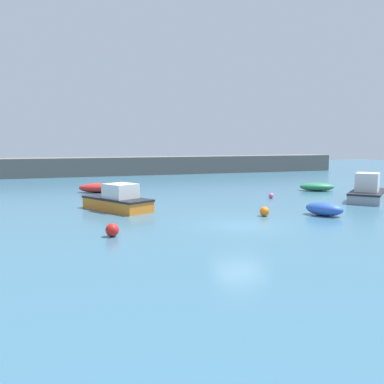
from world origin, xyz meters
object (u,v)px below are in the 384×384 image
dinghy_near_pier (324,209)px  mooring_buoy_pink (271,196)px  mooring_buoy_red (112,230)px  motorboat_with_cabin (118,200)px  rowboat_blue_near (317,187)px  rowboat_white_midwater (98,188)px  mooring_buoy_orange (264,211)px  motorboat_grey_hull (367,192)px

dinghy_near_pier → mooring_buoy_pink: dinghy_near_pier is taller
dinghy_near_pier → mooring_buoy_red: dinghy_near_pier is taller
motorboat_with_cabin → mooring_buoy_red: (-1.46, -7.03, -0.30)m
rowboat_blue_near → rowboat_white_midwater: size_ratio=0.93×
rowboat_white_midwater → mooring_buoy_red: (-1.44, -16.33, -0.09)m
rowboat_blue_near → motorboat_with_cabin: size_ratio=0.63×
rowboat_blue_near → mooring_buoy_red: (-18.62, -11.49, -0.05)m
rowboat_blue_near → mooring_buoy_red: rowboat_blue_near is taller
motorboat_with_cabin → mooring_buoy_orange: motorboat_with_cabin is taller
rowboat_white_midwater → dinghy_near_pier: bearing=-36.5°
dinghy_near_pier → motorboat_with_cabin: size_ratio=0.49×
rowboat_blue_near → motorboat_grey_hull: size_ratio=0.62×
mooring_buoy_pink → mooring_buoy_red: size_ratio=0.64×
rowboat_white_midwater → mooring_buoy_pink: (11.32, -7.57, -0.19)m
motorboat_grey_hull → mooring_buoy_red: (-18.21, -5.25, -0.36)m
rowboat_blue_near → rowboat_white_midwater: bearing=10.7°
rowboat_blue_near → mooring_buoy_pink: size_ratio=8.49×
dinghy_near_pier → motorboat_with_cabin: motorboat_with_cabin is taller
motorboat_grey_hull → dinghy_near_pier: bearing=169.0°
rowboat_white_midwater → motorboat_with_cabin: motorboat_with_cabin is taller
motorboat_with_cabin → mooring_buoy_pink: motorboat_with_cabin is taller
rowboat_white_midwater → mooring_buoy_red: rowboat_white_midwater is taller
rowboat_blue_near → mooring_buoy_pink: rowboat_blue_near is taller
motorboat_grey_hull → rowboat_blue_near: bearing=43.9°
motorboat_grey_hull → rowboat_white_midwater: bearing=104.2°
mooring_buoy_orange → mooring_buoy_red: mooring_buoy_red is taller
mooring_buoy_pink → mooring_buoy_red: (-12.77, -8.76, 0.11)m
mooring_buoy_orange → rowboat_blue_near: bearing=42.6°
rowboat_white_midwater → mooring_buoy_orange: bearing=-44.1°
dinghy_near_pier → mooring_buoy_red: bearing=-111.7°
motorboat_grey_hull → mooring_buoy_orange: motorboat_grey_hull is taller
rowboat_blue_near → motorboat_grey_hull: 6.27m
rowboat_blue_near → mooring_buoy_orange: rowboat_blue_near is taller
motorboat_grey_hull → mooring_buoy_pink: (-5.44, 3.51, -0.46)m
dinghy_near_pier → motorboat_grey_hull: size_ratio=0.49×
mooring_buoy_pink → mooring_buoy_orange: bearing=-122.5°
motorboat_grey_hull → mooring_buoy_pink: motorboat_grey_hull is taller
motorboat_with_cabin → mooring_buoy_pink: size_ratio=13.56×
dinghy_near_pier → motorboat_grey_hull: motorboat_grey_hull is taller
motorboat_with_cabin → mooring_buoy_orange: (7.20, -4.71, -0.32)m
dinghy_near_pier → mooring_buoy_red: (-11.86, -1.39, -0.09)m
rowboat_white_midwater → mooring_buoy_pink: rowboat_white_midwater is taller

